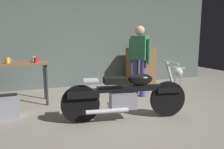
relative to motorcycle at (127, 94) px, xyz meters
The scene contains 11 objects.
ground_plane 0.49m from the motorcycle, 62.72° to the left, with size 12.00×12.00×0.00m, color gray.
back_wall 3.17m from the motorcycle, 88.34° to the left, with size 8.00×0.12×3.10m, color #56605B.
workbench 2.43m from the motorcycle, 138.86° to the left, with size 1.30×0.64×0.90m.
motorcycle is the anchor object (origin of this frame).
person_standing 1.69m from the motorcycle, 55.21° to the left, with size 0.40×0.48×1.67m.
shop_stool 2.45m from the motorcycle, 32.93° to the left, with size 0.32×0.32×0.64m.
wooden_dresser 2.93m from the motorcycle, 57.45° to the left, with size 0.80×0.47×1.10m.
storage_bin 2.15m from the motorcycle, 157.03° to the left, with size 0.44×0.32×0.34m, color gray.
mug_yellow_tall 2.47m from the motorcycle, 142.75° to the left, with size 0.12×0.08×0.11m.
mug_red_diner 2.03m from the motorcycle, 135.23° to the left, with size 0.13×0.09×0.11m.
mug_white_ceramic 2.24m from the motorcycle, 130.82° to the left, with size 0.11×0.07×0.10m.
Camera 1 is at (-1.63, -3.54, 1.42)m, focal length 35.83 mm.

